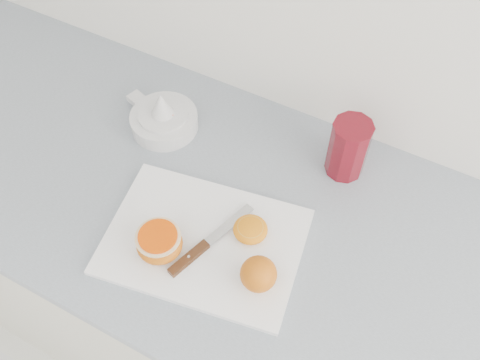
# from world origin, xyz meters

# --- Properties ---
(counter) EXTENTS (2.45, 0.64, 0.89)m
(counter) POSITION_xyz_m (0.06, 1.70, 0.45)
(counter) COLOR silver
(counter) RESTS_ON ground
(cutting_board) EXTENTS (0.40, 0.32, 0.01)m
(cutting_board) POSITION_xyz_m (0.04, 1.60, 0.90)
(cutting_board) COLOR white
(cutting_board) RESTS_ON counter
(whole_orange) EXTENTS (0.07, 0.07, 0.07)m
(whole_orange) POSITION_xyz_m (0.16, 1.58, 0.93)
(whole_orange) COLOR orange
(whole_orange) RESTS_ON cutting_board
(half_orange) EXTENTS (0.09, 0.09, 0.05)m
(half_orange) POSITION_xyz_m (-0.02, 1.55, 0.93)
(half_orange) COLOR orange
(half_orange) RESTS_ON cutting_board
(squeezed_shell) EXTENTS (0.07, 0.07, 0.03)m
(squeezed_shell) POSITION_xyz_m (0.11, 1.66, 0.92)
(squeezed_shell) COLOR orange
(squeezed_shell) RESTS_ON cutting_board
(paring_knife) EXTENTS (0.08, 0.20, 0.01)m
(paring_knife) POSITION_xyz_m (0.04, 1.57, 0.91)
(paring_knife) COLOR #482614
(paring_knife) RESTS_ON cutting_board
(citrus_juicer) EXTENTS (0.19, 0.15, 0.10)m
(citrus_juicer) POSITION_xyz_m (-0.19, 1.82, 0.92)
(citrus_juicer) COLOR white
(citrus_juicer) RESTS_ON counter
(red_tumbler) EXTENTS (0.08, 0.08, 0.13)m
(red_tumbler) POSITION_xyz_m (0.20, 1.89, 0.95)
(red_tumbler) COLOR maroon
(red_tumbler) RESTS_ON counter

